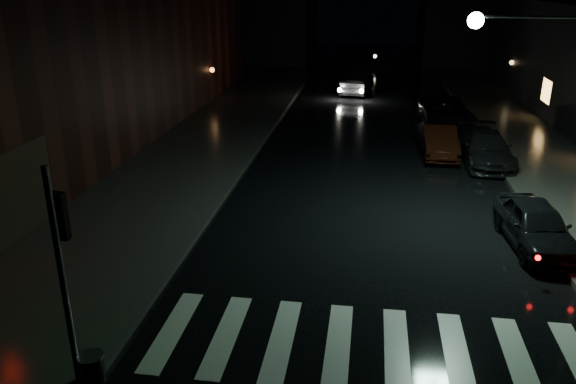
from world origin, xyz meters
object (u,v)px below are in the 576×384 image
at_px(oncoming_car, 358,82).
at_px(parked_car_d, 446,113).
at_px(parked_car_a, 536,225).
at_px(parked_car_b, 439,141).
at_px(parked_car_c, 485,148).

bearing_deg(oncoming_car, parked_car_d, 127.13).
bearing_deg(parked_car_d, parked_car_a, -89.31).
distance_m(parked_car_a, parked_car_b, 8.84).
bearing_deg(parked_car_a, parked_car_d, 88.67).
bearing_deg(parked_car_c, parked_car_b, 153.86).
xyz_separation_m(parked_car_b, oncoming_car, (-3.91, 13.74, 0.11)).
distance_m(parked_car_c, oncoming_car, 15.63).
relative_size(parked_car_a, oncoming_car, 0.84).
height_order(parked_car_b, parked_car_c, parked_car_c).
bearing_deg(parked_car_b, parked_car_c, -25.18).
bearing_deg(parked_car_b, parked_car_a, -78.54).
distance_m(parked_car_a, parked_car_d, 13.97).
xyz_separation_m(parked_car_b, parked_car_d, (0.87, 5.29, 0.09)).
bearing_deg(parked_car_c, parked_car_d, 97.11).
relative_size(parked_car_c, oncoming_car, 1.00).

